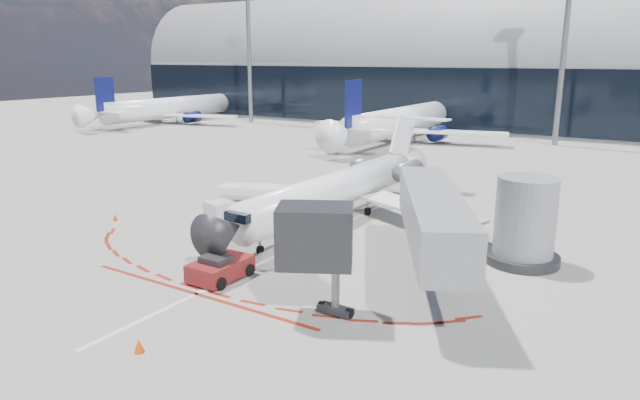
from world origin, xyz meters
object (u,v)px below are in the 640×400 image
Objects in this scene: pushback_tug at (220,268)px; ramp_worker at (217,259)px; regional_jet at (343,187)px; uld_container at (220,216)px.

ramp_worker reaches higher than pushback_tug.
uld_container is (-5.10, -7.14, -1.22)m from regional_jet.
regional_jet reaches higher than ramp_worker.
uld_container is (-5.35, 6.16, 0.02)m from ramp_worker.
pushback_tug is 0.57m from ramp_worker.
regional_jet is at bearing 92.66° from pushback_tug.
regional_jet reaches higher than uld_container.
regional_jet is 13.92× the size of ramp_worker.
ramp_worker is 0.76× the size of uld_container.
pushback_tug is (0.65, -13.50, -1.58)m from regional_jet.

